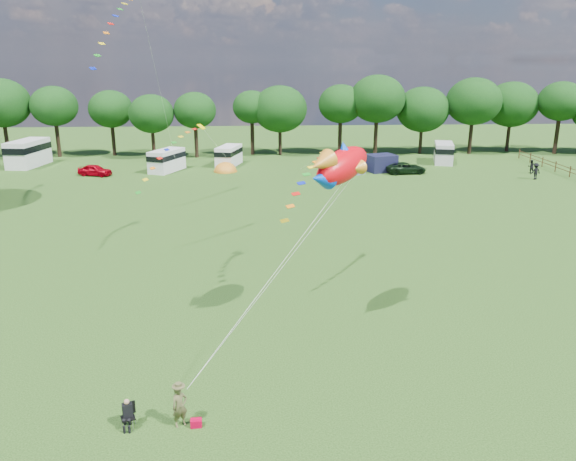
{
  "coord_description": "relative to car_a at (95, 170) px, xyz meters",
  "views": [
    {
      "loc": [
        -1.52,
        -18.27,
        12.01
      ],
      "look_at": [
        0.0,
        8.0,
        4.0
      ],
      "focal_mm": 35.0,
      "sensor_mm": 36.0,
      "label": 1
    }
  ],
  "objects": [
    {
      "name": "ground_plane",
      "position": [
        18.92,
        -42.69,
        -0.62
      ],
      "size": [
        180.0,
        180.0,
        0.0
      ],
      "primitive_type": "plane",
      "color": "black",
      "rests_on": "ground"
    },
    {
      "name": "tree_line",
      "position": [
        24.23,
        12.3,
        5.73
      ],
      "size": [
        102.98,
        10.98,
        10.27
      ],
      "color": "black",
      "rests_on": "ground"
    },
    {
      "name": "car_a",
      "position": [
        0.0,
        0.0,
        0.0
      ],
      "size": [
        3.99,
        2.51,
        1.24
      ],
      "primitive_type": "imported",
      "rotation": [
        0.0,
        0.0,
        1.27
      ],
      "color": "#A3000F",
      "rests_on": "ground"
    },
    {
      "name": "car_c",
      "position": [
        30.79,
        3.2,
        0.06
      ],
      "size": [
        4.84,
        2.96,
        1.35
      ],
      "primitive_type": "imported",
      "rotation": [
        0.0,
        0.0,
        1.32
      ],
      "color": "#AB0326",
      "rests_on": "ground"
    },
    {
      "name": "car_d",
      "position": [
        33.95,
        -0.66,
        -0.01
      ],
      "size": [
        4.65,
        2.45,
        1.22
      ],
      "primitive_type": "imported",
      "rotation": [
        0.0,
        0.0,
        1.67
      ],
      "color": "black",
      "rests_on": "ground"
    },
    {
      "name": "campervan_a",
      "position": [
        -9.34,
        6.44,
        1.02
      ],
      "size": [
        3.53,
        6.54,
        3.05
      ],
      "rotation": [
        0.0,
        0.0,
        1.42
      ],
      "color": "silver",
      "rests_on": "ground"
    },
    {
      "name": "campervan_b",
      "position": [
        7.41,
        2.25,
        0.68
      ],
      "size": [
        3.87,
        5.36,
        2.42
      ],
      "rotation": [
        0.0,
        0.0,
        1.17
      ],
      "color": "silver",
      "rests_on": "ground"
    },
    {
      "name": "campervan_c",
      "position": [
        14.22,
        5.44,
        0.62
      ],
      "size": [
        3.2,
        5.08,
        2.31
      ],
      "rotation": [
        0.0,
        0.0,
        1.3
      ],
      "color": "white",
      "rests_on": "ground"
    },
    {
      "name": "campervan_d",
      "position": [
        40.21,
        5.74,
        0.68
      ],
      "size": [
        3.34,
        5.33,
        2.42
      ],
      "rotation": [
        0.0,
        0.0,
        1.3
      ],
      "color": "#BCBCBE",
      "rests_on": "ground"
    },
    {
      "name": "tent_orange",
      "position": [
        13.97,
        1.62,
        -0.6
      ],
      "size": [
        2.66,
        2.92,
        2.08
      ],
      "color": "orange",
      "rests_on": "ground"
    },
    {
      "name": "tent_greyblue",
      "position": [
        28.09,
        0.2,
        -0.6
      ],
      "size": [
        3.11,
        3.4,
        2.31
      ],
      "color": "slate",
      "rests_on": "ground"
    },
    {
      "name": "awning_navy",
      "position": [
        31.42,
        0.67,
        0.32
      ],
      "size": [
        3.62,
        3.25,
        1.89
      ],
      "primitive_type": "cube",
      "rotation": [
        0.0,
        0.0,
        0.31
      ],
      "color": "black",
      "rests_on": "ground"
    },
    {
      "name": "kite_flyer",
      "position": [
        14.68,
        -44.31,
        0.14
      ],
      "size": [
        0.66,
        0.59,
        1.51
      ],
      "primitive_type": "imported",
      "rotation": [
        0.0,
        0.0,
        0.55
      ],
      "color": "brown",
      "rests_on": "ground"
    },
    {
      "name": "camp_chair",
      "position": [
        12.92,
        -44.29,
        0.04
      ],
      "size": [
        0.57,
        0.59,
        1.1
      ],
      "rotation": [
        0.0,
        0.0,
        0.38
      ],
      "color": "#99999E",
      "rests_on": "ground"
    },
    {
      "name": "kite_bag",
      "position": [
        15.22,
        -44.41,
        -0.48
      ],
      "size": [
        0.4,
        0.28,
        0.27
      ],
      "primitive_type": "cube",
      "rotation": [
        0.0,
        0.0,
        0.07
      ],
      "color": "#AC0025",
      "rests_on": "ground"
    },
    {
      "name": "fish_kite",
      "position": [
        20.96,
        -37.23,
        7.0
      ],
      "size": [
        3.56,
        3.67,
        2.17
      ],
      "rotation": [
        0.0,
        -0.21,
        0.81
      ],
      "color": "red",
      "rests_on": "ground"
    },
    {
      "name": "streamer_kite_a",
      "position": [
        7.37,
        -15.45,
        14.47
      ],
      "size": [
        3.29,
        5.68,
        5.79
      ],
      "rotation": [
        0.0,
        0.0,
        1.16
      ],
      "color": "yellow",
      "rests_on": "ground"
    },
    {
      "name": "streamer_kite_b",
      "position": [
        12.28,
        -24.52,
        6.04
      ],
      "size": [
        4.11,
        4.62,
        3.76
      ],
      "rotation": [
        0.0,
        0.0,
        1.17
      ],
      "color": "#FFE200",
      "rests_on": "ground"
    },
    {
      "name": "streamer_kite_c",
      "position": [
        20.27,
        -31.74,
        5.56
      ],
      "size": [
        3.13,
        4.89,
        2.78
      ],
      "rotation": [
        0.0,
        0.0,
        0.66
      ],
      "color": "gold",
      "rests_on": "ground"
    },
    {
      "name": "walker_a",
      "position": [
        47.79,
        -1.25,
        0.12
      ],
      "size": [
        0.73,
        0.46,
        1.49
      ],
      "primitive_type": "imported",
      "rotation": [
        0.0,
        0.0,
        3.16
      ],
      "color": "black",
      "rests_on": "ground"
    },
    {
      "name": "walker_b",
      "position": [
        46.64,
        -4.61,
        0.24
      ],
      "size": [
        1.21,
        0.78,
        1.73
      ],
      "primitive_type": "imported",
      "rotation": [
        0.0,
        0.0,
        3.39
      ],
      "color": "black",
      "rests_on": "ground"
    }
  ]
}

